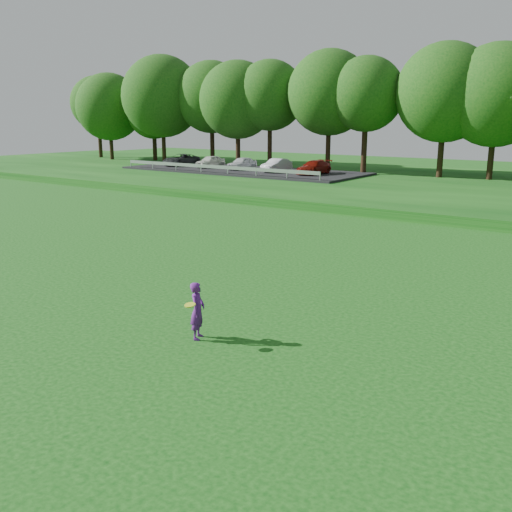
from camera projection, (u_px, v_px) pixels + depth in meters
The scene contains 5 objects.
ground at pixel (214, 330), 15.61m from camera, with size 140.00×140.00×0.00m, color #0C410D.
berm at pixel (507, 192), 42.36m from camera, with size 130.00×30.00×0.60m, color #0C410D.
walking_path at pixel (447, 223), 31.38m from camera, with size 130.00×1.60×0.04m, color gray.
parking_lot at pixel (239, 167), 55.00m from camera, with size 24.00×9.00×1.38m.
woman at pixel (198, 311), 14.84m from camera, with size 0.58×0.93×1.53m.
Camera 1 is at (9.51, -11.25, 5.66)m, focal length 40.00 mm.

